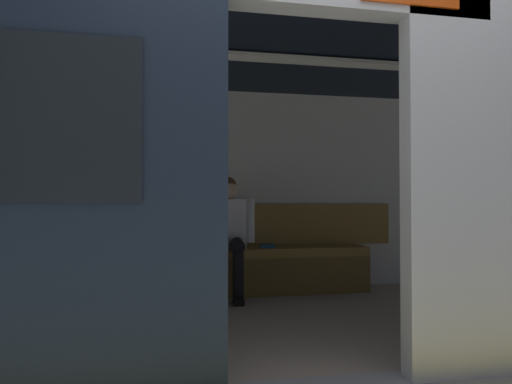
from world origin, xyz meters
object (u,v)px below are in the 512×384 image
(bench_seat, at_px, (240,259))
(book, at_px, (267,246))
(train_car, at_px, (256,130))
(grab_pole_door, at_px, (224,183))
(person_seated, at_px, (227,227))
(handbag, at_px, (192,240))

(bench_seat, relative_size, book, 12.20)
(train_car, bearing_deg, grab_pole_door, 64.78)
(book, bearing_deg, person_seated, 23.27)
(handbag, bearing_deg, book, 179.06)
(person_seated, height_order, book, person_seated)
(handbag, xyz_separation_m, grab_pole_door, (-0.06, 1.96, 0.50))
(train_car, relative_size, bench_seat, 2.39)
(grab_pole_door, bearing_deg, person_seated, -98.86)
(person_seated, bearing_deg, grab_pole_door, 81.14)
(bench_seat, height_order, grab_pole_door, grab_pole_door)
(handbag, bearing_deg, person_seated, 159.86)
(train_car, distance_m, bench_seat, 1.61)
(person_seated, bearing_deg, train_car, 94.04)
(bench_seat, distance_m, person_seated, 0.36)
(book, bearing_deg, grab_pole_door, 78.39)
(grab_pole_door, bearing_deg, bench_seat, -102.62)
(person_seated, xyz_separation_m, grab_pole_door, (0.29, 1.83, 0.37))
(train_car, height_order, grab_pole_door, train_car)
(bench_seat, xyz_separation_m, handbag, (0.48, -0.07, 0.20))
(bench_seat, xyz_separation_m, book, (-0.29, -0.06, 0.13))
(bench_seat, bearing_deg, handbag, -8.81)
(train_car, bearing_deg, book, -106.76)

